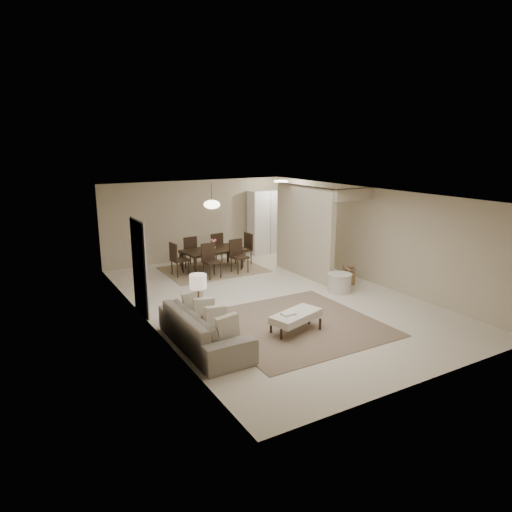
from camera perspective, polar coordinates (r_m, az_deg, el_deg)
floor at (r=10.93m, az=2.00°, el=-5.34°), size 9.00×9.00×0.00m
ceiling at (r=10.39m, az=2.11°, el=7.81°), size 9.00×9.00×0.00m
back_wall at (r=14.53m, az=-7.40°, el=4.46°), size 6.00×0.00×6.00m
left_wall at (r=9.40m, az=-13.67°, el=-0.98°), size 0.00×9.00×9.00m
right_wall at (r=12.41m, az=13.90°, el=2.56°), size 0.00×9.00×9.00m
partition at (r=12.59m, az=6.00°, el=3.05°), size 0.15×2.50×2.50m
doorway at (r=10.02m, az=-14.42°, el=-1.47°), size 0.04×0.90×2.04m
pantry_cabinet at (r=15.31m, az=1.29°, el=4.29°), size 1.20×0.55×2.10m
flush_light at (r=14.31m, az=3.15°, el=9.29°), size 0.44×0.44×0.05m
living_rug at (r=9.45m, az=4.93°, el=-8.50°), size 3.20×3.20×0.01m
sofa at (r=8.41m, az=-6.50°, el=-8.95°), size 2.37×0.94×0.69m
ottoman_bench at (r=9.00m, az=5.01°, el=-7.55°), size 1.20×0.81×0.39m
side_table at (r=8.76m, az=-7.08°, el=-8.69°), size 0.52×0.52×0.50m
table_lamp at (r=8.48m, az=-7.24°, el=-3.61°), size 0.32×0.32×0.76m
round_pouf at (r=11.53m, az=10.40°, el=-3.33°), size 0.60×0.60×0.47m
wicker_basket at (r=12.24m, az=11.43°, el=-2.74°), size 0.48×0.48×0.31m
dining_rug at (r=13.44m, az=-5.35°, el=-1.69°), size 2.80×2.10×0.01m
dining_table at (r=13.36m, az=-5.38°, el=-0.45°), size 1.83×1.14×0.61m
dining_chairs at (r=13.32m, az=-5.40°, el=0.26°), size 2.58×1.97×0.95m
vase at (r=13.27m, az=-5.42°, el=1.18°), size 0.17×0.17×0.17m
yellow_mat at (r=13.74m, az=7.15°, el=-1.39°), size 1.07×0.73×0.01m
pendant_light at (r=13.06m, az=-5.54°, el=6.43°), size 0.46×0.46×0.71m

